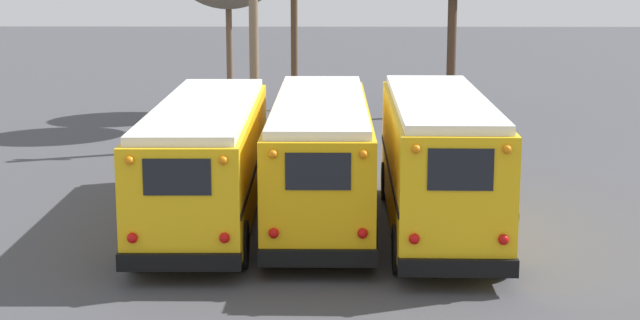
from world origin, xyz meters
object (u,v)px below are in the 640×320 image
object	(u,v)px
school_bus_1	(320,154)
school_bus_2	(438,159)
utility_pole	(254,37)
school_bus_0	(207,157)

from	to	relation	value
school_bus_1	school_bus_2	world-z (taller)	school_bus_2
school_bus_2	school_bus_1	bearing A→B (deg)	155.69
school_bus_1	utility_pole	xyz separation A→B (m)	(-2.49, 10.42, 2.22)
school_bus_0	utility_pole	bearing A→B (deg)	87.98
school_bus_1	school_bus_0	bearing A→B (deg)	-173.68
school_bus_2	utility_pole	size ratio (longest dim) A/B	1.24
school_bus_0	utility_pole	size ratio (longest dim) A/B	1.41
utility_pole	school_bus_2	bearing A→B (deg)	-65.39
school_bus_0	school_bus_2	distance (m)	5.83
school_bus_1	school_bus_2	xyz separation A→B (m)	(2.87, -1.30, 0.12)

